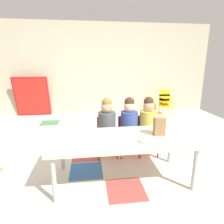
% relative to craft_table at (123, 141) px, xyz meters
% --- Properties ---
extents(ground_plane, '(6.24, 5.39, 0.02)m').
position_rel_craft_table_xyz_m(ground_plane, '(-0.01, 0.67, -0.52)').
color(ground_plane, silver).
extents(back_wall, '(6.24, 0.10, 2.50)m').
position_rel_craft_table_xyz_m(back_wall, '(0.00, 3.37, 0.74)').
color(back_wall, beige).
rests_on(back_wall, ground_plane).
extents(craft_table, '(1.68, 0.76, 0.55)m').
position_rel_craft_table_xyz_m(craft_table, '(0.00, 0.00, 0.00)').
color(craft_table, beige).
rests_on(craft_table, ground_plane).
extents(seated_child_near_camera, '(0.32, 0.31, 0.92)m').
position_rel_craft_table_xyz_m(seated_child_near_camera, '(-0.13, 0.61, 0.05)').
color(seated_child_near_camera, red).
rests_on(seated_child_near_camera, ground_plane).
extents(seated_child_middle_seat, '(0.32, 0.31, 0.92)m').
position_rel_craft_table_xyz_m(seated_child_middle_seat, '(0.21, 0.61, 0.05)').
color(seated_child_middle_seat, red).
rests_on(seated_child_middle_seat, ground_plane).
extents(seated_child_far_right, '(0.32, 0.31, 0.92)m').
position_rel_craft_table_xyz_m(seated_child_far_right, '(0.50, 0.61, 0.05)').
color(seated_child_far_right, red).
rests_on(seated_child_far_right, ground_plane).
extents(kid_chair_yellow_stack, '(0.32, 0.30, 0.68)m').
position_rel_craft_table_xyz_m(kid_chair_yellow_stack, '(1.78, 2.91, -0.11)').
color(kid_chair_yellow_stack, yellow).
rests_on(kid_chair_yellow_stack, ground_plane).
extents(folded_activity_table, '(0.90, 0.29, 1.09)m').
position_rel_craft_table_xyz_m(folded_activity_table, '(-1.91, 3.17, 0.03)').
color(folded_activity_table, red).
rests_on(folded_activity_table, ground_plane).
extents(paper_bag_brown, '(0.13, 0.09, 0.22)m').
position_rel_craft_table_xyz_m(paper_bag_brown, '(0.46, 0.03, 0.16)').
color(paper_bag_brown, '#9E754C').
rests_on(paper_bag_brown, craft_table).
extents(paper_plate_near_edge, '(0.18, 0.18, 0.01)m').
position_rel_craft_table_xyz_m(paper_plate_near_edge, '(0.20, -0.18, 0.05)').
color(paper_plate_near_edge, white).
rests_on(paper_plate_near_edge, craft_table).
extents(paper_plate_center_table, '(0.18, 0.18, 0.01)m').
position_rel_craft_table_xyz_m(paper_plate_center_table, '(-0.20, 0.10, 0.05)').
color(paper_plate_center_table, white).
rests_on(paper_plate_center_table, craft_table).
extents(donut_powdered_on_plate, '(0.12, 0.12, 0.04)m').
position_rel_craft_table_xyz_m(donut_powdered_on_plate, '(0.20, -0.18, 0.07)').
color(donut_powdered_on_plate, white).
rests_on(donut_powdered_on_plate, craft_table).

